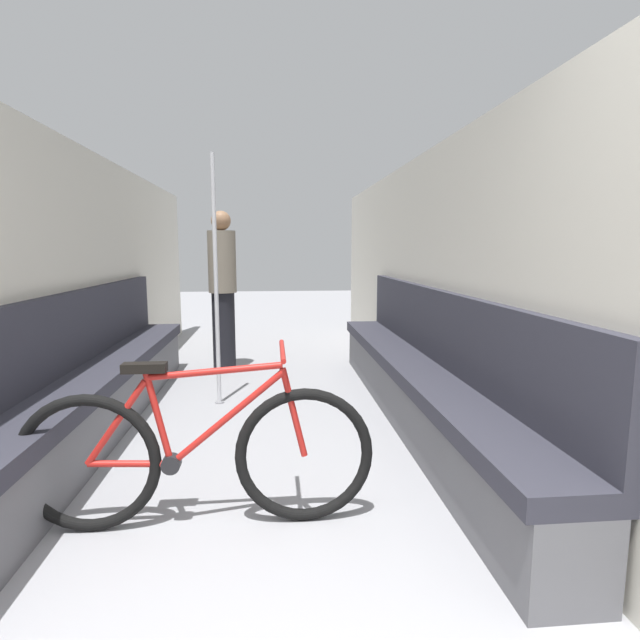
% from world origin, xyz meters
% --- Properties ---
extents(wall_left, '(0.10, 8.82, 2.14)m').
position_xyz_m(wall_left, '(-1.42, 2.81, 1.07)').
color(wall_left, beige).
rests_on(wall_left, ground).
extents(wall_right, '(0.10, 8.82, 2.14)m').
position_xyz_m(wall_right, '(1.42, 2.81, 1.07)').
color(wall_right, beige).
rests_on(wall_right, ground).
extents(bench_seat_row_left, '(0.42, 4.18, 1.03)m').
position_xyz_m(bench_seat_row_left, '(-1.19, 2.75, 0.34)').
color(bench_seat_row_left, '#5B5B60').
rests_on(bench_seat_row_left, ground).
extents(bench_seat_row_right, '(0.42, 4.18, 1.03)m').
position_xyz_m(bench_seat_row_right, '(1.19, 2.75, 0.34)').
color(bench_seat_row_right, '#5B5B60').
rests_on(bench_seat_row_right, ground).
extents(bicycle, '(1.70, 0.46, 0.87)m').
position_xyz_m(bicycle, '(-0.27, 1.45, 0.36)').
color(bicycle, black).
rests_on(bicycle, ground).
extents(grab_pole_near, '(0.08, 0.08, 2.12)m').
position_xyz_m(grab_pole_near, '(-0.38, 3.42, 1.03)').
color(grab_pole_near, gray).
rests_on(grab_pole_near, ground).
extents(passenger_standing, '(0.30, 0.30, 1.74)m').
position_xyz_m(passenger_standing, '(-0.45, 4.61, 0.90)').
color(passenger_standing, black).
rests_on(passenger_standing, ground).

